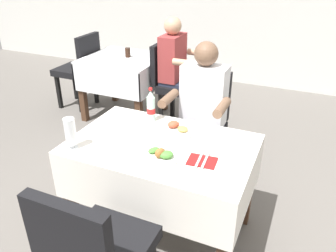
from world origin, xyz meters
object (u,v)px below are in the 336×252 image
background_chair_left (80,66)px  background_table_tumbler (128,52)px  seated_diner_far (201,110)px  plate_far_diner (176,129)px  chair_near_camera_side (95,251)px  background_patron (177,68)px  napkin_cutlery_set (202,161)px  cola_bottle_primary (151,107)px  chair_far_diner_seat (200,121)px  main_dining_table (162,166)px  beer_glass_left (71,134)px  background_dining_table (124,73)px  plate_near_camera (161,155)px  background_chair_right (173,80)px

background_chair_left → background_table_tumbler: size_ratio=8.82×
seated_diner_far → plate_far_diner: (-0.02, -0.47, 0.05)m
chair_near_camera_side → plate_far_diner: size_ratio=3.91×
chair_near_camera_side → background_patron: size_ratio=0.77×
chair_near_camera_side → napkin_cutlery_set: (0.31, 0.68, 0.20)m
chair_near_camera_side → background_patron: (-0.57, 2.43, 0.16)m
cola_bottle_primary → napkin_cutlery_set: size_ratio=1.34×
chair_far_diner_seat → chair_near_camera_side: 1.57m
main_dining_table → background_chair_left: background_chair_left is taller
main_dining_table → background_patron: background_patron is taller
background_table_tumbler → napkin_cutlery_set: bearing=-49.4°
background_chair_left → beer_glass_left: bearing=-53.7°
background_dining_table → chair_near_camera_side: bearing=-62.5°
cola_bottle_primary → napkin_cutlery_set: cola_bottle_primary is taller
background_chair_left → chair_far_diner_seat: bearing=-24.3°
chair_near_camera_side → plate_near_camera: bearing=83.6°
plate_near_camera → plate_far_diner: plate_near_camera is taller
background_patron → plate_far_diner: bearing=-67.8°
plate_near_camera → chair_near_camera_side: bearing=-96.4°
beer_glass_left → seated_diner_far: bearing=60.8°
plate_near_camera → main_dining_table: bearing=112.9°
background_dining_table → background_chair_right: 0.65m
beer_glass_left → napkin_cutlery_set: size_ratio=1.08×
main_dining_table → cola_bottle_primary: 0.45m
main_dining_table → background_dining_table: 2.08m
plate_near_camera → plate_far_diner: bearing=97.7°
napkin_cutlery_set → background_dining_table: napkin_cutlery_set is taller
seated_diner_far → beer_glass_left: seated_diner_far is taller
seated_diner_far → background_patron: 1.15m
seated_diner_far → plate_far_diner: size_ratio=5.07×
seated_diner_far → background_chair_right: bearing=124.2°
main_dining_table → background_patron: size_ratio=0.95×
chair_near_camera_side → background_chair_right: (-0.62, 2.43, 0.00)m
main_dining_table → beer_glass_left: size_ratio=5.71×
plate_far_diner → cola_bottle_primary: size_ratio=0.96×
main_dining_table → background_dining_table: same height
main_dining_table → cola_bottle_primary: size_ratio=4.61×
background_chair_right → background_patron: bearing=-0.0°
main_dining_table → plate_near_camera: 0.26m
background_patron → background_table_tumbler: size_ratio=11.45×
main_dining_table → cola_bottle_primary: cola_bottle_primary is taller
seated_diner_far → background_table_tumbler: seated_diner_far is taller
beer_glass_left → background_chair_left: (-1.42, 1.94, -0.30)m
background_chair_left → background_table_tumbler: 0.74m
seated_diner_far → background_chair_left: size_ratio=1.30×
chair_far_diner_seat → beer_glass_left: (-0.49, -1.07, 0.30)m
seated_diner_far → background_chair_right: size_ratio=1.30×
main_dining_table → background_chair_right: bearing=110.6°
background_chair_left → background_patron: background_patron is taller
background_chair_left → main_dining_table: bearing=-40.7°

